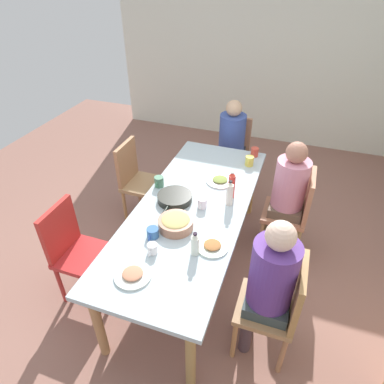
# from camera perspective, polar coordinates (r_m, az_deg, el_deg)

# --- Properties ---
(ground_plane) EXTENTS (7.15, 7.15, 0.00)m
(ground_plane) POSITION_cam_1_polar(r_m,az_deg,el_deg) (3.31, 0.00, -12.63)
(ground_plane) COLOR #8F6255
(wall_left) EXTENTS (0.12, 4.38, 2.60)m
(wall_left) POSITION_cam_1_polar(r_m,az_deg,el_deg) (5.30, 11.79, 22.23)
(wall_left) COLOR silver
(wall_left) RESTS_ON ground_plane
(dining_table) EXTENTS (2.23, 0.89, 0.74)m
(dining_table) POSITION_cam_1_polar(r_m,az_deg,el_deg) (2.85, 0.00, -3.68)
(dining_table) COLOR #AFC3CC
(dining_table) RESTS_ON ground_plane
(chair_0) EXTENTS (0.40, 0.40, 0.90)m
(chair_0) POSITION_cam_1_polar(r_m,az_deg,el_deg) (3.29, 17.03, -2.80)
(chair_0) COLOR #B67657
(chair_0) RESTS_ON ground_plane
(person_0) EXTENTS (0.30, 0.30, 1.19)m
(person_0) POSITION_cam_1_polar(r_m,az_deg,el_deg) (3.17, 16.03, 0.36)
(person_0) COLOR #55553E
(person_0) RESTS_ON ground_plane
(chair_1) EXTENTS (0.40, 0.40, 0.90)m
(chair_1) POSITION_cam_1_polar(r_m,az_deg,el_deg) (3.63, -9.43, 2.46)
(chair_1) COLOR #A88257
(chair_1) RESTS_ON ground_plane
(chair_2) EXTENTS (0.40, 0.40, 0.90)m
(chair_2) POSITION_cam_1_polar(r_m,az_deg,el_deg) (2.48, 14.58, -18.14)
(chair_2) COLOR #AA7E53
(chair_2) RESTS_ON ground_plane
(person_2) EXTENTS (0.30, 0.30, 1.22)m
(person_2) POSITION_cam_1_polar(r_m,az_deg,el_deg) (2.31, 13.13, -14.49)
(person_2) COLOR #48373F
(person_2) RESTS_ON ground_plane
(chair_3) EXTENTS (0.40, 0.40, 0.90)m
(chair_3) POSITION_cam_1_polar(r_m,az_deg,el_deg) (4.14, 6.88, 7.12)
(chair_3) COLOR #A88049
(chair_3) RESTS_ON ground_plane
(person_3) EXTENTS (0.30, 0.30, 1.17)m
(person_3) POSITION_cam_1_polar(r_m,az_deg,el_deg) (3.97, 6.76, 8.89)
(person_3) COLOR #373953
(person_3) RESTS_ON ground_plane
(chair_4) EXTENTS (0.40, 0.40, 0.90)m
(chair_4) POSITION_cam_1_polar(r_m,az_deg,el_deg) (2.93, -19.42, -8.98)
(chair_4) COLOR red
(chair_4) RESTS_ON ground_plane
(plate_0) EXTENTS (0.26, 0.26, 0.04)m
(plate_0) POSITION_cam_1_polar(r_m,az_deg,el_deg) (3.11, 4.82, 1.99)
(plate_0) COLOR white
(plate_0) RESTS_ON dining_table
(plate_1) EXTENTS (0.25, 0.25, 0.04)m
(plate_1) POSITION_cam_1_polar(r_m,az_deg,el_deg) (2.29, -10.07, -13.71)
(plate_1) COLOR white
(plate_1) RESTS_ON dining_table
(plate_2) EXTENTS (0.23, 0.23, 0.04)m
(plate_2) POSITION_cam_1_polar(r_m,az_deg,el_deg) (2.44, 3.50, -9.19)
(plate_2) COLOR white
(plate_2) RESTS_ON dining_table
(bowl_0) EXTENTS (0.27, 0.27, 0.10)m
(bowl_0) POSITION_cam_1_polar(r_m,az_deg,el_deg) (2.57, -2.80, -5.27)
(bowl_0) COLOR #A06950
(bowl_0) RESTS_ON dining_table
(serving_pan) EXTENTS (0.48, 0.30, 0.06)m
(serving_pan) POSITION_cam_1_polar(r_m,az_deg,el_deg) (2.85, -3.01, -1.03)
(serving_pan) COLOR black
(serving_pan) RESTS_ON dining_table
(cup_0) EXTENTS (0.11, 0.08, 0.09)m
(cup_0) POSITION_cam_1_polar(r_m,az_deg,el_deg) (2.77, 1.75, -1.93)
(cup_0) COLOR white
(cup_0) RESTS_ON dining_table
(cup_1) EXTENTS (0.11, 0.08, 0.09)m
(cup_1) POSITION_cam_1_polar(r_m,az_deg,el_deg) (3.55, 10.64, 6.71)
(cup_1) COLOR #D04A39
(cup_1) RESTS_ON dining_table
(cup_2) EXTENTS (0.11, 0.07, 0.08)m
(cup_2) POSITION_cam_1_polar(r_m,az_deg,el_deg) (2.40, -6.80, -9.61)
(cup_2) COLOR white
(cup_2) RESTS_ON dining_table
(cup_3) EXTENTS (0.13, 0.09, 0.08)m
(cup_3) POSITION_cam_1_polar(r_m,az_deg,el_deg) (2.52, -6.73, -6.94)
(cup_3) COLOR #35629F
(cup_3) RESTS_ON dining_table
(cup_4) EXTENTS (0.12, 0.08, 0.10)m
(cup_4) POSITION_cam_1_polar(r_m,az_deg,el_deg) (3.37, 9.77, 5.24)
(cup_4) COLOR #E0CE50
(cup_4) RESTS_ON dining_table
(cup_5) EXTENTS (0.12, 0.08, 0.10)m
(cup_5) POSITION_cam_1_polar(r_m,az_deg,el_deg) (3.03, -5.67, 1.75)
(cup_5) COLOR #508264
(cup_5) RESTS_ON dining_table
(bottle_0) EXTENTS (0.06, 0.06, 0.24)m
(bottle_0) POSITION_cam_1_polar(r_m,az_deg,el_deg) (2.78, 6.46, -0.25)
(bottle_0) COLOR silver
(bottle_0) RESTS_ON dining_table
(bottle_1) EXTENTS (0.06, 0.06, 0.26)m
(bottle_1) POSITION_cam_1_polar(r_m,az_deg,el_deg) (2.86, 6.76, 1.18)
(bottle_1) COLOR red
(bottle_1) RESTS_ON dining_table
(bottle_2) EXTENTS (0.06, 0.06, 0.19)m
(bottle_2) POSITION_cam_1_polar(r_m,az_deg,el_deg) (2.34, 0.53, -8.90)
(bottle_2) COLOR silver
(bottle_2) RESTS_ON dining_table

